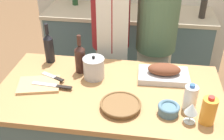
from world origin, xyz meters
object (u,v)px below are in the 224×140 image
wine_bottle_green (80,58)px  knife_chef (53,85)px  person_cook_aproned (111,32)px  wine_bottle_dark (49,47)px  condiment_bottle_short (203,9)px  mixing_bowl (169,109)px  person_cook_guest (156,36)px  knife_paring (54,77)px  wicker_basket (121,105)px  stock_pot (94,68)px  wine_glass_left (192,109)px  condiment_bottle_tall (172,13)px  cutting_board (39,84)px  milk_jug (190,98)px  roasting_pan (164,73)px

wine_bottle_green → knife_chef: wine_bottle_green is taller
knife_chef → person_cook_aproned: 0.84m
wine_bottle_dark → condiment_bottle_short: 1.68m
mixing_bowl → person_cook_guest: bearing=95.0°
knife_paring → person_cook_guest: 1.04m
wicker_basket → stock_pot: stock_pot is taller
mixing_bowl → knife_chef: mixing_bowl is taller
wine_glass_left → stock_pot: bearing=149.3°
knife_paring → person_cook_guest: size_ratio=0.11×
wine_glass_left → knife_chef: 0.94m
stock_pot → wine_bottle_green: 0.14m
wine_bottle_green → condiment_bottle_tall: bearing=56.8°
knife_chef → wine_glass_left: bearing=-13.2°
cutting_board → milk_jug: bearing=-5.8°
knife_paring → condiment_bottle_short: condiment_bottle_short is taller
cutting_board → knife_chef: 0.11m
wine_bottle_green → wine_glass_left: 0.90m
cutting_board → milk_jug: (1.03, -0.10, 0.07)m
roasting_pan → cutting_board: 0.90m
cutting_board → condiment_bottle_tall: condiment_bottle_tall is taller
wicker_basket → knife_chef: 0.51m
cutting_board → roasting_pan: bearing=14.2°
wine_bottle_green → mixing_bowl: bearing=-31.8°
milk_jug → stock_pot: bearing=158.1°
mixing_bowl → condiment_bottle_short: condiment_bottle_short is taller
stock_pot → mixing_bowl: (0.53, -0.34, -0.04)m
knife_chef → condiment_bottle_short: condiment_bottle_short is taller
stock_pot → person_cook_guest: (0.45, 0.66, -0.02)m
person_cook_guest → person_cook_aproned: bearing=-159.9°
stock_pot → wine_glass_left: (0.66, -0.39, 0.02)m
wine_bottle_dark → knife_paring: 0.29m
wicker_basket → condiment_bottle_tall: size_ratio=2.00×
roasting_pan → milk_jug: bearing=-64.5°
milk_jug → wine_glass_left: (-0.01, -0.12, 0.01)m
wine_glass_left → knife_paring: size_ratio=0.70×
milk_jug → knife_chef: 0.92m
knife_chef → milk_jug: bearing=-5.6°
knife_chef → person_cook_guest: 1.10m
stock_pot → person_cook_aproned: size_ratio=0.10×
cutting_board → milk_jug: 1.04m
milk_jug → condiment_bottle_tall: size_ratio=1.39×
knife_paring → milk_jug: bearing=-11.6°
cutting_board → knife_paring: (0.08, 0.09, 0.01)m
roasting_pan → mixing_bowl: (0.03, -0.40, -0.01)m
wicker_basket → wine_bottle_green: (-0.35, 0.39, 0.10)m
wicker_basket → wine_bottle_dark: 0.82m
mixing_bowl → condiment_bottle_short: bearing=76.2°
cutting_board → wine_bottle_dark: 0.36m
mixing_bowl → wine_bottle_green: size_ratio=0.45×
condiment_bottle_tall → person_cook_aproned: size_ratio=0.07×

